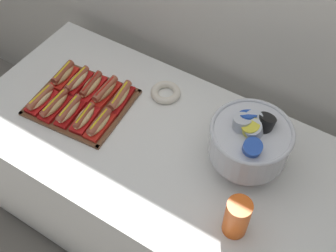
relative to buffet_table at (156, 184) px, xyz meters
name	(u,v)px	position (x,y,z in m)	size (l,w,h in m)	color
ground_plane	(158,222)	(0.00, 0.00, -0.40)	(10.00, 10.00, 0.00)	gray
buffet_table	(156,184)	(0.00, 0.00, 0.00)	(1.60, 0.81, 0.76)	white
serving_tray	(82,103)	(-0.38, -0.01, 0.37)	(0.43, 0.39, 0.01)	brown
hot_dog_0	(41,99)	(-0.52, -0.10, 0.40)	(0.07, 0.16, 0.06)	red
hot_dog_1	(55,105)	(-0.44, -0.10, 0.40)	(0.07, 0.18, 0.06)	#B21414
hot_dog_2	(69,110)	(-0.37, -0.09, 0.40)	(0.07, 0.17, 0.06)	#B21414
hot_dog_3	(84,117)	(-0.29, -0.08, 0.39)	(0.08, 0.16, 0.06)	red
hot_dog_4	(99,124)	(-0.22, -0.08, 0.40)	(0.07, 0.17, 0.06)	red
hot_dog_5	(63,75)	(-0.53, 0.06, 0.40)	(0.08, 0.16, 0.06)	red
hot_dog_6	(77,81)	(-0.46, 0.07, 0.40)	(0.07, 0.17, 0.06)	#B21414
hot_dog_7	(91,86)	(-0.38, 0.08, 0.40)	(0.09, 0.18, 0.06)	red
hot_dog_8	(105,91)	(-0.31, 0.08, 0.40)	(0.07, 0.17, 0.06)	red
hot_dog_9	(120,97)	(-0.23, 0.09, 0.40)	(0.08, 0.18, 0.06)	#B21414
punch_bowl	(250,140)	(0.37, 0.08, 0.52)	(0.30, 0.30, 0.27)	silver
cup_stack	(237,217)	(0.46, -0.18, 0.45)	(0.09, 0.09, 0.17)	#EA5B19
donut	(166,92)	(-0.09, 0.23, 0.38)	(0.13, 0.13, 0.03)	silver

